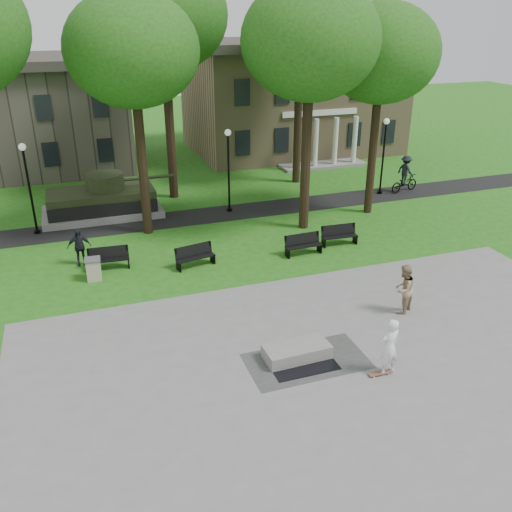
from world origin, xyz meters
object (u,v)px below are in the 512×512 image
(concrete_block, at_px, (297,352))
(skateboarder, at_px, (389,347))
(cyclist, at_px, (405,177))
(park_bench_0, at_px, (108,258))
(trash_bin, at_px, (94,269))
(friend_watching, at_px, (403,289))

(concrete_block, xyz_separation_m, skateboarder, (2.38, -1.73, 0.76))
(cyclist, relative_size, park_bench_0, 1.29)
(skateboarder, bearing_deg, trash_bin, -59.37)
(trash_bin, bearing_deg, park_bench_0, 51.93)
(friend_watching, relative_size, cyclist, 0.83)
(skateboarder, xyz_separation_m, park_bench_0, (-7.62, 10.94, -0.48))
(concrete_block, bearing_deg, friend_watching, 16.28)
(trash_bin, bearing_deg, cyclist, 17.85)
(skateboarder, height_order, cyclist, cyclist)
(skateboarder, height_order, friend_watching, same)
(concrete_block, distance_m, cyclist, 20.12)
(friend_watching, relative_size, park_bench_0, 1.07)
(concrete_block, distance_m, friend_watching, 5.26)
(park_bench_0, bearing_deg, friend_watching, -32.96)
(concrete_block, distance_m, park_bench_0, 10.60)
(friend_watching, bearing_deg, skateboarder, 18.64)
(friend_watching, bearing_deg, cyclist, -155.70)
(skateboarder, bearing_deg, cyclist, -133.90)
(park_bench_0, relative_size, trash_bin, 1.90)
(trash_bin, bearing_deg, friend_watching, -32.01)
(skateboarder, bearing_deg, park_bench_0, -64.21)
(cyclist, bearing_deg, skateboarder, 131.04)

